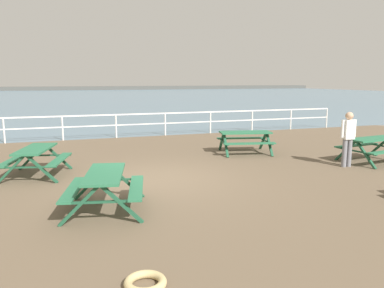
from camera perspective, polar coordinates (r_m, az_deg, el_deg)
The scene contains 10 objects.
ground_plane at distance 10.18m, azimuth -5.11°, elevation -5.83°, with size 30.00×24.00×0.20m, color brown.
sea_band at distance 62.37m, azimuth -17.07°, elevation 6.78°, with size 142.00×90.00×0.01m, color slate.
distant_shoreline at distance 105.33m, azimuth -18.00°, elevation 7.71°, with size 142.00×6.00×1.80m, color #4C4C47.
seaward_railing at distance 17.53m, azimuth -11.34°, elevation 3.39°, with size 23.07×0.07×1.08m.
picnic_table_near_left at distance 11.17m, azimuth -22.37°, elevation -1.53°, with size 1.90×2.12×0.80m.
picnic_table_mid_centre at distance 7.83m, azimuth -12.94°, elevation -5.56°, with size 1.86×2.08×0.80m.
picnic_table_far_left at distance 13.72m, azimuth 7.98°, elevation 1.05°, with size 2.09×1.86×0.80m.
picnic_table_far_right at distance 13.40m, azimuth 25.51°, elevation 0.00°, with size 1.98×1.75×0.80m.
visitor at distance 12.29m, azimuth 22.35°, elevation 1.15°, with size 0.53×0.23×1.66m.
rope_coil at distance 5.17m, azimuth -7.02°, elevation -19.94°, with size 0.55×0.55×0.11m, color tan.
Camera 1 is at (-2.35, -9.53, 2.60)m, focal length 35.57 mm.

